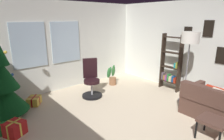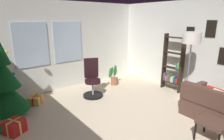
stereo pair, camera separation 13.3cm
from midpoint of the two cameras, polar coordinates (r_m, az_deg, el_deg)
ground_plane at (r=3.91m, az=8.53°, el=-18.92°), size 5.32×6.19×0.10m
wall_back_with_windows at (r=5.86m, az=-14.22°, el=7.05°), size 5.32×0.12×2.64m
wall_right_with_frames at (r=5.62m, az=28.49°, el=5.22°), size 0.12×6.19×2.64m
footstool at (r=3.90m, az=29.30°, el=-14.14°), size 0.44×0.46×0.41m
holiday_tree at (r=4.67m, az=-29.70°, el=-3.48°), size 0.99×0.99×2.36m
gift_box_red at (r=4.17m, az=-26.78°, el=-15.25°), size 0.42×0.42×0.28m
gift_box_gold at (r=5.27m, az=-21.67°, el=-8.45°), size 0.43×0.44×0.21m
office_chair at (r=5.29m, az=-5.32°, el=-3.61°), size 0.56×0.58×1.07m
bookshelf at (r=5.91m, az=18.72°, el=1.00°), size 0.18×0.64×1.71m
floor_lamp at (r=4.99m, az=23.86°, el=7.93°), size 0.43×0.43×1.83m
potted_plant at (r=6.20m, az=1.12°, el=-1.89°), size 0.40×0.32×0.70m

